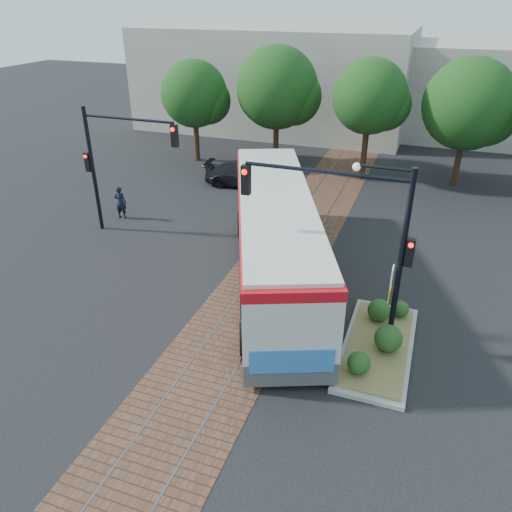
{
  "coord_description": "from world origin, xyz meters",
  "views": [
    {
      "loc": [
        5.48,
        -14.75,
        10.5
      ],
      "look_at": [
        -0.21,
        1.0,
        1.6
      ],
      "focal_mm": 35.0,
      "sensor_mm": 36.0,
      "label": 1
    }
  ],
  "objects_px": {
    "city_bus": "(275,233)",
    "parked_car": "(245,174)",
    "signal_pole_main": "(363,229)",
    "signal_pole_left": "(111,155)",
    "officer": "(120,202)",
    "traffic_island": "(380,339)"
  },
  "relations": [
    {
      "from": "signal_pole_main",
      "to": "signal_pole_left",
      "type": "xyz_separation_m",
      "value": [
        -12.23,
        4.8,
        -0.29
      ]
    },
    {
      "from": "officer",
      "to": "parked_car",
      "type": "height_order",
      "value": "officer"
    },
    {
      "from": "officer",
      "to": "parked_car",
      "type": "xyz_separation_m",
      "value": [
        4.27,
        6.79,
        -0.16
      ]
    },
    {
      "from": "signal_pole_main",
      "to": "signal_pole_left",
      "type": "height_order",
      "value": "signal_pole_main"
    },
    {
      "from": "city_bus",
      "to": "traffic_island",
      "type": "xyz_separation_m",
      "value": [
        4.71,
        -3.24,
        -1.67
      ]
    },
    {
      "from": "signal_pole_left",
      "to": "traffic_island",
      "type": "bearing_deg",
      "value": -20.36
    },
    {
      "from": "traffic_island",
      "to": "officer",
      "type": "distance_m",
      "value": 15.51
    },
    {
      "from": "signal_pole_left",
      "to": "parked_car",
      "type": "bearing_deg",
      "value": 68.07
    },
    {
      "from": "traffic_island",
      "to": "parked_car",
      "type": "relative_size",
      "value": 1.07
    },
    {
      "from": "signal_pole_main",
      "to": "officer",
      "type": "height_order",
      "value": "signal_pole_main"
    },
    {
      "from": "traffic_island",
      "to": "city_bus",
      "type": "bearing_deg",
      "value": 145.45
    },
    {
      "from": "city_bus",
      "to": "parked_car",
      "type": "bearing_deg",
      "value": 95.26
    },
    {
      "from": "city_bus",
      "to": "traffic_island",
      "type": "distance_m",
      "value": 5.96
    },
    {
      "from": "signal_pole_main",
      "to": "signal_pole_left",
      "type": "relative_size",
      "value": 1.0
    },
    {
      "from": "officer",
      "to": "signal_pole_main",
      "type": "bearing_deg",
      "value": 145.88
    },
    {
      "from": "signal_pole_left",
      "to": "city_bus",
      "type": "bearing_deg",
      "value": -11.03
    },
    {
      "from": "city_bus",
      "to": "signal_pole_left",
      "type": "distance_m",
      "value": 8.84
    },
    {
      "from": "city_bus",
      "to": "signal_pole_main",
      "type": "height_order",
      "value": "signal_pole_main"
    },
    {
      "from": "traffic_island",
      "to": "parked_car",
      "type": "height_order",
      "value": "parked_car"
    },
    {
      "from": "traffic_island",
      "to": "signal_pole_main",
      "type": "xyz_separation_m",
      "value": [
        -0.96,
        0.09,
        3.83
      ]
    },
    {
      "from": "officer",
      "to": "parked_car",
      "type": "distance_m",
      "value": 8.02
    },
    {
      "from": "city_bus",
      "to": "traffic_island",
      "type": "bearing_deg",
      "value": -56.63
    }
  ]
}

